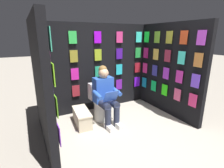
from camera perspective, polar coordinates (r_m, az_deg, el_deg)
ground_plane at (r=2.98m, az=10.99°, el=-20.78°), size 30.00×30.00×0.00m
display_wall_back at (r=4.11m, az=-5.06°, el=5.45°), size 2.72×0.14×2.05m
display_wall_left at (r=4.08m, az=18.58°, el=4.62°), size 0.14×1.86×2.05m
display_wall_right at (r=2.85m, az=-22.74°, el=-0.40°), size 0.14×1.86×2.05m
toilet at (r=3.76m, az=-3.68°, el=-6.62°), size 0.41×0.56×0.77m
person_reading at (r=3.48m, az=-2.09°, el=-3.70°), size 0.54×0.69×1.19m
comic_longbox_near at (r=3.59m, az=-10.06°, el=-11.00°), size 0.33×0.68×0.31m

